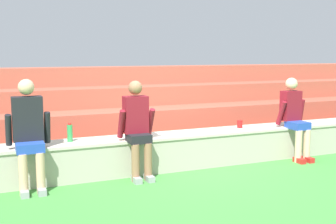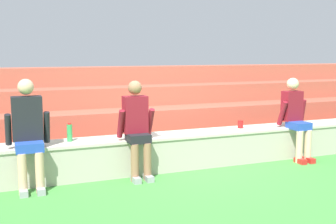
{
  "view_description": "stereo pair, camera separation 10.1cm",
  "coord_description": "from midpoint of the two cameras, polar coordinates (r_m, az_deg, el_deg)",
  "views": [
    {
      "loc": [
        -2.74,
        -5.66,
        1.79
      ],
      "look_at": [
        -0.25,
        0.25,
        0.88
      ],
      "focal_mm": 45.67,
      "sensor_mm": 36.0,
      "label": 1
    },
    {
      "loc": [
        -2.64,
        -5.7,
        1.79
      ],
      "look_at": [
        -0.25,
        0.25,
        0.88
      ],
      "focal_mm": 45.67,
      "sensor_mm": 36.0,
      "label": 2
    }
  ],
  "objects": [
    {
      "name": "person_center",
      "position": [
        6.04,
        -3.69,
        -1.96
      ],
      "size": [
        0.52,
        0.5,
        1.38
      ],
      "color": "#996B4C",
      "rests_on": "ground"
    },
    {
      "name": "stone_seating_wall",
      "position": [
        6.68,
        2.4,
        -4.96
      ],
      "size": [
        9.9,
        0.55,
        0.53
      ],
      "color": "#B7AF9E",
      "rests_on": "ground"
    },
    {
      "name": "brick_bleachers",
      "position": [
        8.61,
        -3.52,
        -0.2
      ],
      "size": [
        13.4,
        2.73,
        1.48
      ],
      "color": "#99422E",
      "rests_on": "ground"
    },
    {
      "name": "ground_plane",
      "position": [
        6.53,
        3.31,
        -7.84
      ],
      "size": [
        80.0,
        80.0,
        0.0
      ],
      "primitive_type": "plane",
      "color": "#428E3D"
    },
    {
      "name": "person_left_of_center",
      "position": [
        5.78,
        -17.68,
        -2.4
      ],
      "size": [
        0.56,
        0.54,
        1.44
      ],
      "color": "#DBAD89",
      "rests_on": "ground"
    },
    {
      "name": "water_bottle_mid_right",
      "position": [
        6.15,
        -12.54,
        -2.71
      ],
      "size": [
        0.08,
        0.08,
        0.26
      ],
      "color": "green",
      "rests_on": "stone_seating_wall"
    },
    {
      "name": "person_right_of_center",
      "position": [
        7.39,
        17.06,
        -0.6
      ],
      "size": [
        0.49,
        0.59,
        1.36
      ],
      "color": "beige",
      "rests_on": "ground"
    },
    {
      "name": "plastic_cup_left_end",
      "position": [
        7.16,
        10.05,
        -1.63
      ],
      "size": [
        0.09,
        0.09,
        0.13
      ],
      "primitive_type": "cylinder",
      "color": "red",
      "rests_on": "stone_seating_wall"
    }
  ]
}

